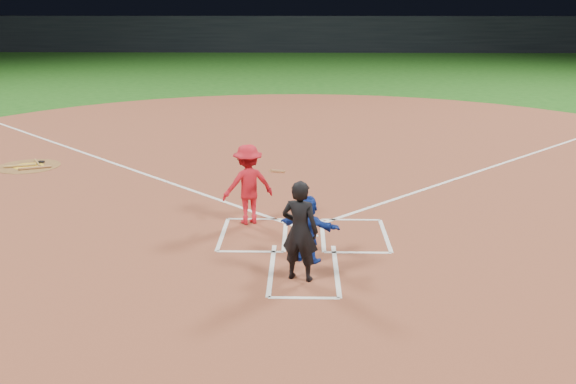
{
  "coord_description": "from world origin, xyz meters",
  "views": [
    {
      "loc": [
        -0.03,
        -11.78,
        4.37
      ],
      "look_at": [
        -0.3,
        -0.4,
        1.0
      ],
      "focal_mm": 40.0,
      "sensor_mm": 36.0,
      "label": 1
    }
  ],
  "objects_px": {
    "home_plate": "(304,234)",
    "umpire": "(300,231)",
    "catcher": "(308,229)",
    "batter_at_plate": "(248,184)",
    "on_deck_circle": "(29,166)"
  },
  "relations": [
    {
      "from": "catcher",
      "to": "batter_at_plate",
      "type": "relative_size",
      "value": 0.73
    },
    {
      "from": "home_plate",
      "to": "umpire",
      "type": "height_order",
      "value": "umpire"
    },
    {
      "from": "home_plate",
      "to": "on_deck_circle",
      "type": "height_order",
      "value": "home_plate"
    },
    {
      "from": "home_plate",
      "to": "catcher",
      "type": "bearing_deg",
      "value": 92.77
    },
    {
      "from": "on_deck_circle",
      "to": "catcher",
      "type": "distance_m",
      "value": 10.13
    },
    {
      "from": "on_deck_circle",
      "to": "batter_at_plate",
      "type": "bearing_deg",
      "value": -35.11
    },
    {
      "from": "umpire",
      "to": "catcher",
      "type": "bearing_deg",
      "value": -81.02
    },
    {
      "from": "home_plate",
      "to": "catcher",
      "type": "relative_size",
      "value": 0.5
    },
    {
      "from": "on_deck_circle",
      "to": "umpire",
      "type": "relative_size",
      "value": 1.02
    },
    {
      "from": "home_plate",
      "to": "batter_at_plate",
      "type": "xyz_separation_m",
      "value": [
        -1.13,
        0.69,
        0.81
      ]
    },
    {
      "from": "umpire",
      "to": "on_deck_circle",
      "type": "bearing_deg",
      "value": -25.39
    },
    {
      "from": "on_deck_circle",
      "to": "catcher",
      "type": "height_order",
      "value": "catcher"
    },
    {
      "from": "umpire",
      "to": "batter_at_plate",
      "type": "bearing_deg",
      "value": -50.22
    },
    {
      "from": "umpire",
      "to": "home_plate",
      "type": "bearing_deg",
      "value": -73.12
    },
    {
      "from": "on_deck_circle",
      "to": "home_plate",
      "type": "bearing_deg",
      "value": -34.58
    }
  ]
}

